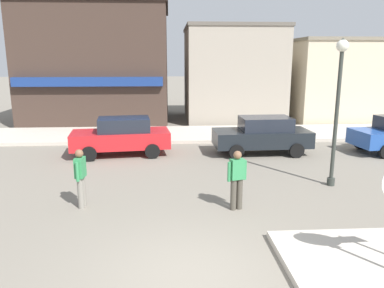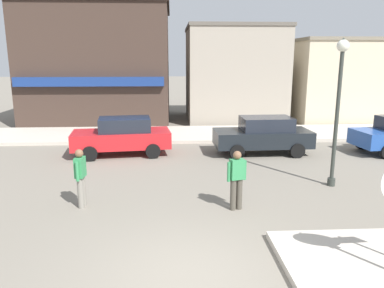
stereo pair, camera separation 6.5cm
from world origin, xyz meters
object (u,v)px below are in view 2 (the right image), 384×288
(parked_car_second, at_px, (263,135))
(pedestrian_crossing_near, at_px, (237,178))
(lamp_post, at_px, (339,92))
(pedestrian_crossing_far, at_px, (81,176))
(parked_car_nearest, at_px, (122,136))

(parked_car_second, relative_size, pedestrian_crossing_near, 2.52)
(lamp_post, xyz_separation_m, pedestrian_crossing_far, (-7.49, -1.33, -2.09))
(parked_car_nearest, bearing_deg, lamp_post, -31.49)
(parked_car_second, height_order, pedestrian_crossing_far, pedestrian_crossing_far)
(parked_car_second, distance_m, pedestrian_crossing_far, 8.39)
(parked_car_nearest, distance_m, pedestrian_crossing_near, 7.15)
(lamp_post, distance_m, parked_car_nearest, 8.60)
(parked_car_second, relative_size, pedestrian_crossing_far, 2.52)
(pedestrian_crossing_near, distance_m, pedestrian_crossing_far, 4.16)
(parked_car_second, bearing_deg, pedestrian_crossing_near, -109.92)
(lamp_post, distance_m, pedestrian_crossing_near, 4.31)
(lamp_post, bearing_deg, parked_car_second, 105.82)
(parked_car_nearest, height_order, parked_car_second, same)
(parked_car_second, bearing_deg, pedestrian_crossing_far, -138.66)
(lamp_post, bearing_deg, pedestrian_crossing_near, -152.56)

